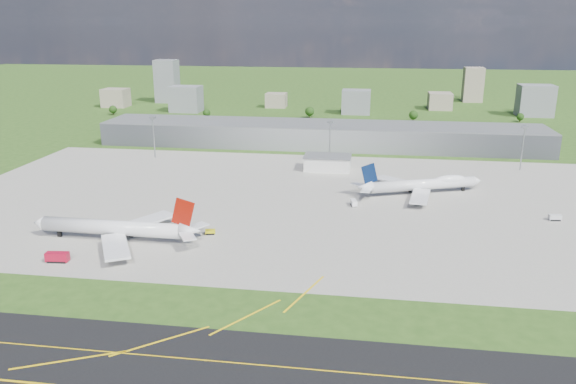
# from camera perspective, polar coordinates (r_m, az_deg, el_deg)

# --- Properties ---
(ground) EXTENTS (1400.00, 1400.00, 0.00)m
(ground) POSITION_cam_1_polar(r_m,az_deg,el_deg) (374.72, 3.09, 4.23)
(ground) COLOR #2B4F18
(ground) RESTS_ON ground
(apron) EXTENTS (360.00, 190.00, 0.08)m
(apron) POSITION_cam_1_polar(r_m,az_deg,el_deg) (268.05, 3.02, -0.95)
(apron) COLOR gray
(apron) RESTS_ON ground
(terminal) EXTENTS (300.00, 42.00, 15.00)m
(terminal) POSITION_cam_1_polar(r_m,az_deg,el_deg) (387.80, 3.32, 5.80)
(terminal) COLOR gray
(terminal) RESTS_ON ground
(ops_building) EXTENTS (26.00, 16.00, 8.00)m
(ops_building) POSITION_cam_1_polar(r_m,az_deg,el_deg) (324.51, 4.04, 2.94)
(ops_building) COLOR silver
(ops_building) RESTS_ON ground
(mast_west) EXTENTS (3.50, 2.00, 25.90)m
(mast_west) POSITION_cam_1_polar(r_m,az_deg,el_deg) (360.74, -13.52, 6.16)
(mast_west) COLOR gray
(mast_west) RESTS_ON ground
(mast_center) EXTENTS (3.50, 2.00, 25.90)m
(mast_center) POSITION_cam_1_polar(r_m,az_deg,el_deg) (336.15, 4.28, 5.82)
(mast_center) COLOR gray
(mast_center) RESTS_ON ground
(mast_east) EXTENTS (3.50, 2.00, 25.90)m
(mast_east) POSITION_cam_1_polar(r_m,az_deg,el_deg) (346.49, 22.81, 4.88)
(mast_east) COLOR gray
(mast_east) RESTS_ON ground
(airliner_red_twin) EXTENTS (69.23, 54.06, 19.03)m
(airliner_red_twin) POSITION_cam_1_polar(r_m,az_deg,el_deg) (228.53, -16.91, -3.57)
(airliner_red_twin) COLOR white
(airliner_red_twin) RESTS_ON ground
(airliner_blue_quad) EXTENTS (63.66, 48.57, 17.30)m
(airliner_blue_quad) POSITION_cam_1_polar(r_m,az_deg,el_deg) (286.06, 13.59, 0.74)
(airliner_blue_quad) COLOR white
(airliner_blue_quad) RESTS_ON ground
(fire_truck) EXTENTS (8.29, 3.77, 3.57)m
(fire_truck) POSITION_cam_1_polar(r_m,az_deg,el_deg) (217.20, -22.38, -6.16)
(fire_truck) COLOR #A10B24
(fire_truck) RESTS_ON ground
(tug_yellow) EXTENTS (4.44, 3.21, 1.95)m
(tug_yellow) POSITION_cam_1_polar(r_m,az_deg,el_deg) (228.63, -7.91, -4.05)
(tug_yellow) COLOR #CDC30C
(tug_yellow) RESTS_ON ground
(van_white_near) EXTENTS (3.58, 5.85, 2.75)m
(van_white_near) POSITION_cam_1_polar(r_m,az_deg,el_deg) (262.63, 6.69, -1.12)
(van_white_near) COLOR white
(van_white_near) RESTS_ON ground
(van_white_far) EXTENTS (5.36, 2.98, 2.63)m
(van_white_far) POSITION_cam_1_polar(r_m,az_deg,el_deg) (267.67, 25.48, -2.37)
(van_white_far) COLOR silver
(van_white_far) RESTS_ON ground
(bldg_far_w) EXTENTS (24.00, 20.00, 18.00)m
(bldg_far_w) POSITION_cam_1_polar(r_m,az_deg,el_deg) (595.47, -17.10, 9.14)
(bldg_far_w) COLOR gray
(bldg_far_w) RESTS_ON ground
(bldg_w) EXTENTS (28.00, 22.00, 24.00)m
(bldg_w) POSITION_cam_1_polar(r_m,az_deg,el_deg) (546.93, -10.31, 9.29)
(bldg_w) COLOR slate
(bldg_w) RESTS_ON ground
(bldg_cw) EXTENTS (20.00, 18.00, 14.00)m
(bldg_cw) POSITION_cam_1_polar(r_m,az_deg,el_deg) (566.85, -1.20, 9.31)
(bldg_cw) COLOR gray
(bldg_cw) RESTS_ON ground
(bldg_c) EXTENTS (26.00, 20.00, 22.00)m
(bldg_c) POSITION_cam_1_polar(r_m,az_deg,el_deg) (529.07, 6.94, 9.08)
(bldg_c) COLOR slate
(bldg_c) RESTS_ON ground
(bldg_ce) EXTENTS (22.00, 24.00, 16.00)m
(bldg_ce) POSITION_cam_1_polar(r_m,az_deg,el_deg) (572.90, 15.17, 8.91)
(bldg_ce) COLOR gray
(bldg_ce) RESTS_ON ground
(bldg_e) EXTENTS (30.00, 22.00, 28.00)m
(bldg_e) POSITION_cam_1_polar(r_m,az_deg,el_deg) (558.17, 23.81, 8.50)
(bldg_e) COLOR slate
(bldg_e) RESTS_ON ground
(bldg_tall_w) EXTENTS (22.00, 20.00, 44.00)m
(bldg_tall_w) POSITION_cam_1_polar(r_m,az_deg,el_deg) (615.26, -12.19, 10.95)
(bldg_tall_w) COLOR slate
(bldg_tall_w) RESTS_ON ground
(bldg_tall_e) EXTENTS (20.00, 18.00, 36.00)m
(bldg_tall_e) POSITION_cam_1_polar(r_m,az_deg,el_deg) (636.47, 18.27, 10.31)
(bldg_tall_e) COLOR gray
(bldg_tall_e) RESTS_ON ground
(tree_far_w) EXTENTS (7.20, 7.20, 8.80)m
(tree_far_w) POSITION_cam_1_polar(r_m,az_deg,el_deg) (542.71, -17.36, 8.01)
(tree_far_w) COLOR #382314
(tree_far_w) RESTS_ON ground
(tree_w) EXTENTS (6.75, 6.75, 8.25)m
(tree_w) POSITION_cam_1_polar(r_m,az_deg,el_deg) (505.91, -8.27, 7.97)
(tree_w) COLOR #382314
(tree_w) RESTS_ON ground
(tree_c) EXTENTS (8.10, 8.10, 9.90)m
(tree_c) POSITION_cam_1_polar(r_m,az_deg,el_deg) (502.76, 2.21, 8.18)
(tree_c) COLOR #382314
(tree_c) RESTS_ON ground
(tree_e) EXTENTS (7.65, 7.65, 9.35)m
(tree_e) POSITION_cam_1_polar(r_m,az_deg,el_deg) (496.47, 12.62, 7.64)
(tree_e) COLOR #382314
(tree_e) RESTS_ON ground
(tree_far_e) EXTENTS (6.30, 6.30, 7.70)m
(tree_far_e) POSITION_cam_1_polar(r_m,az_deg,el_deg) (520.85, 22.53, 7.08)
(tree_far_e) COLOR #382314
(tree_far_e) RESTS_ON ground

